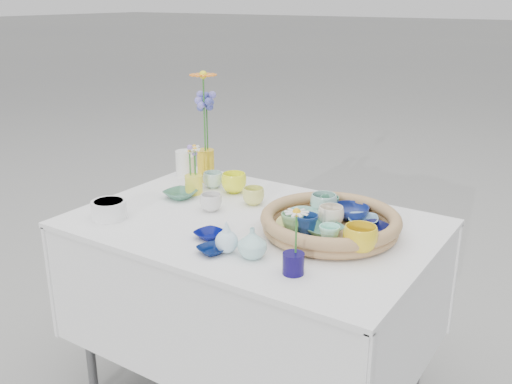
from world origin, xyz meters
The scene contains 32 objects.
wicker_tray centered at (0.28, 0.05, 0.80)m, with size 0.47×0.47×0.08m, color #8C613F, non-canonical shape.
tray_ceramic_0 centered at (0.29, 0.18, 0.80)m, with size 0.13×0.13×0.04m, color navy.
tray_ceramic_1 centered at (0.41, 0.10, 0.80)m, with size 0.10×0.10×0.03m, color #090B38.
tray_ceramic_2 centered at (0.44, -0.06, 0.83)m, with size 0.11×0.11×0.08m, color yellow.
tray_ceramic_3 centered at (0.28, -0.01, 0.80)m, with size 0.13×0.13×0.03m, color #4B8D70.
tray_ceramic_4 centered at (0.19, -0.05, 0.82)m, with size 0.08×0.08×0.07m, color #6EAA6D.
tray_ceramic_5 centered at (0.16, 0.07, 0.80)m, with size 0.11×0.11×0.03m, color #A2E2D4.
tray_ceramic_6 centered at (0.20, 0.16, 0.82)m, with size 0.10×0.10×0.08m, color #94C6BB.
tray_ceramic_7 centered at (0.27, 0.07, 0.82)m, with size 0.09×0.09×0.07m, color white.
tray_ceramic_8 centered at (0.35, 0.15, 0.80)m, with size 0.10×0.10×0.03m, color #77AAD1.
tray_ceramic_9 centered at (0.24, -0.04, 0.82)m, with size 0.08×0.08×0.07m, color navy.
tray_ceramic_10 centered at (0.17, -0.02, 0.80)m, with size 0.11×0.11×0.03m, color #D9CF6B.
tray_ceramic_11 centered at (0.33, -0.07, 0.81)m, with size 0.07×0.07×0.06m, color #95EED4.
tray_ceramic_12 centered at (0.21, 0.18, 0.82)m, with size 0.07×0.07×0.06m, color #4B8A6D.
loose_ceramic_0 centered at (-0.24, 0.22, 0.81)m, with size 0.10×0.10×0.08m, color #F8FF24.
loose_ceramic_1 centered at (-0.10, 0.15, 0.80)m, with size 0.08×0.08×0.07m, color #D5D866.
loose_ceramic_2 centered at (-0.38, 0.05, 0.78)m, with size 0.12×0.12×0.03m, color #3D735B.
loose_ceramic_3 centered at (-0.19, 0.00, 0.80)m, with size 0.08×0.08×0.06m, color silver.
loose_ceramic_4 centered at (-0.04, -0.20, 0.78)m, with size 0.10×0.10×0.02m, color #000552.
loose_ceramic_5 centered at (-0.35, 0.23, 0.80)m, with size 0.08×0.08×0.07m, color silver.
loose_ceramic_6 centered at (0.04, -0.29, 0.78)m, with size 0.09×0.09×0.02m, color #001042.
fluted_bowl centered at (-0.45, -0.26, 0.80)m, with size 0.13×0.13×0.07m, color white, non-canonical shape.
bud_vase_paleblue centered at (0.07, -0.26, 0.82)m, with size 0.07×0.07×0.11m, color silver, non-canonical shape.
bud_vase_seafoam centered at (0.16, -0.25, 0.81)m, with size 0.09×0.09×0.10m, color #A1D5D2.
bud_vase_cobalt centered at (0.32, -0.27, 0.80)m, with size 0.06×0.06×0.06m, color #0E0644.
single_daisy centered at (0.32, -0.26, 0.89)m, with size 0.08×0.08×0.14m, color white, non-canonical shape.
tall_vase_yellow centered at (-0.43, 0.28, 0.83)m, with size 0.07×0.07×0.14m, color gold.
gerbera centered at (-0.42, 0.27, 1.06)m, with size 0.13×0.13×0.34m, color orange, non-canonical shape.
hydrangea centered at (-0.43, 0.30, 1.00)m, with size 0.08×0.08×0.28m, color #4148A4, non-canonical shape.
white_pitcher centered at (-0.55, 0.29, 0.82)m, with size 0.12×0.09×0.12m, color white, non-canonical shape.
daisy_cup centered at (-0.37, 0.12, 0.80)m, with size 0.07×0.07×0.08m, color yellow.
daisy_posy centered at (-0.38, 0.13, 0.91)m, with size 0.08×0.08×0.14m, color white, non-canonical shape.
Camera 1 is at (1.04, -1.58, 1.53)m, focal length 40.00 mm.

